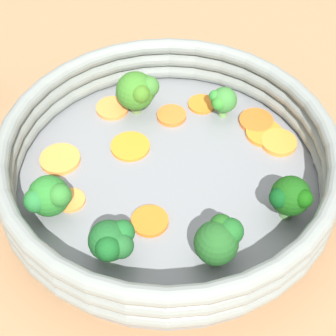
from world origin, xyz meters
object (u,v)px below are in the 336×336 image
at_px(carrot_slice_0, 202,104).
at_px(carrot_slice_3, 150,221).
at_px(carrot_slice_8, 279,142).
at_px(broccoli_floret_3, 223,100).
at_px(carrot_slice_6, 132,145).
at_px(broccoli_floret_0, 138,90).
at_px(skillet, 168,182).
at_px(carrot_slice_2, 264,133).
at_px(carrot_slice_5, 71,200).
at_px(broccoli_floret_4, 47,197).
at_px(carrot_slice_4, 60,159).
at_px(carrot_slice_9, 172,116).
at_px(carrot_slice_1, 112,108).
at_px(broccoli_floret_1, 112,241).
at_px(broccoli_floret_2, 290,197).
at_px(carrot_slice_7, 256,121).
at_px(broccoli_floret_5, 219,240).

bearing_deg(carrot_slice_0, carrot_slice_3, -63.36).
xyz_separation_m(carrot_slice_8, broccoli_floret_3, (-0.08, -0.01, 0.02)).
bearing_deg(carrot_slice_6, broccoli_floret_0, 129.40).
bearing_deg(broccoli_floret_3, skillet, -78.12).
xyz_separation_m(carrot_slice_2, broccoli_floret_0, (-0.14, -0.08, 0.03)).
bearing_deg(carrot_slice_8, skillet, -113.48).
xyz_separation_m(carrot_slice_2, carrot_slice_8, (0.02, -0.00, 0.00)).
xyz_separation_m(carrot_slice_0, carrot_slice_6, (-0.01, -0.11, 0.00)).
relative_size(carrot_slice_5, broccoli_floret_4, 0.63).
bearing_deg(broccoli_floret_0, carrot_slice_5, -70.48).
relative_size(carrot_slice_2, carrot_slice_5, 1.42).
height_order(carrot_slice_4, broccoli_floret_4, broccoli_floret_4).
relative_size(carrot_slice_5, broccoli_floret_0, 0.55).
relative_size(carrot_slice_6, carrot_slice_9, 1.28).
bearing_deg(carrot_slice_4, broccoli_floret_3, 67.14).
distance_m(skillet, broccoli_floret_4, 0.14).
bearing_deg(carrot_slice_1, carrot_slice_3, -28.33).
bearing_deg(broccoli_floret_0, broccoli_floret_4, -73.49).
relative_size(broccoli_floret_1, broccoli_floret_4, 1.04).
bearing_deg(broccoli_floret_2, broccoli_floret_0, 179.93).
xyz_separation_m(skillet, carrot_slice_0, (-0.06, 0.11, 0.01)).
distance_m(carrot_slice_7, broccoli_floret_2, 0.15).
distance_m(carrot_slice_0, broccoli_floret_4, 0.24).
bearing_deg(carrot_slice_1, carrot_slice_7, 38.02).
bearing_deg(broccoli_floret_3, broccoli_floret_1, -74.35).
relative_size(carrot_slice_0, broccoli_floret_5, 0.64).
bearing_deg(carrot_slice_9, carrot_slice_8, 25.38).
relative_size(carrot_slice_4, broccoli_floret_4, 0.94).
bearing_deg(carrot_slice_7, skillet, -95.65).
distance_m(broccoli_floret_2, broccoli_floret_5, 0.09).
xyz_separation_m(broccoli_floret_0, broccoli_floret_5, (0.22, -0.09, -0.00)).
distance_m(carrot_slice_3, carrot_slice_6, 0.11).
distance_m(carrot_slice_4, broccoli_floret_3, 0.21).
xyz_separation_m(skillet, carrot_slice_1, (-0.13, 0.03, 0.01)).
bearing_deg(broccoli_floret_5, broccoli_floret_3, 130.56).
height_order(carrot_slice_1, broccoli_floret_4, broccoli_floret_4).
xyz_separation_m(carrot_slice_0, broccoli_floret_4, (0.00, -0.24, 0.03)).
xyz_separation_m(carrot_slice_6, broccoli_floret_5, (0.18, -0.04, 0.03)).
bearing_deg(broccoli_floret_3, carrot_slice_5, -96.35).
distance_m(carrot_slice_8, broccoli_floret_2, 0.11).
height_order(carrot_slice_2, broccoli_floret_4, broccoli_floret_4).
bearing_deg(carrot_slice_0, carrot_slice_1, -130.49).
relative_size(carrot_slice_3, broccoli_floret_4, 0.80).
bearing_deg(broccoli_floret_3, carrot_slice_4, -112.86).
relative_size(carrot_slice_7, broccoli_floret_2, 0.78).
bearing_deg(carrot_slice_5, broccoli_floret_0, 109.52).
height_order(carrot_slice_0, broccoli_floret_1, broccoli_floret_1).
height_order(carrot_slice_5, broccoli_floret_3, broccoli_floret_3).
distance_m(carrot_slice_6, carrot_slice_7, 0.16).
relative_size(carrot_slice_9, broccoli_floret_2, 0.67).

